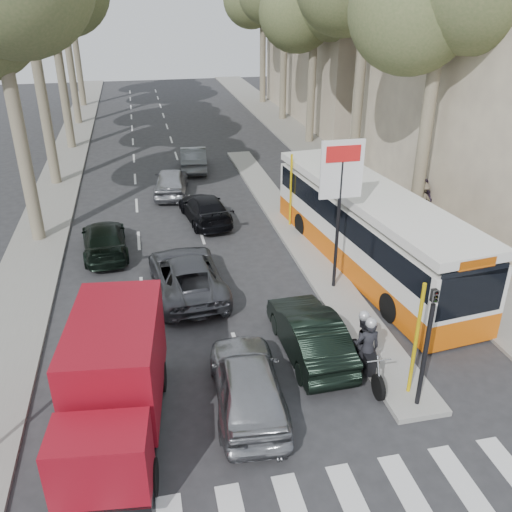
{
  "coord_description": "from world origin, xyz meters",
  "views": [
    {
      "loc": [
        -3.3,
        -11.47,
        9.95
      ],
      "look_at": [
        0.36,
        5.18,
        1.6
      ],
      "focal_mm": 38.0,
      "sensor_mm": 36.0,
      "label": 1
    }
  ],
  "objects_px": {
    "silver_hatchback": "(248,383)",
    "dark_hatchback": "(310,333)",
    "motorcycle": "(365,347)",
    "city_bus": "(368,226)",
    "red_truck": "(115,380)"
  },
  "relations": [
    {
      "from": "silver_hatchback",
      "to": "dark_hatchback",
      "type": "distance_m",
      "value": 2.96
    },
    {
      "from": "silver_hatchback",
      "to": "dark_hatchback",
      "type": "height_order",
      "value": "silver_hatchback"
    },
    {
      "from": "dark_hatchback",
      "to": "motorcycle",
      "type": "height_order",
      "value": "motorcycle"
    },
    {
      "from": "city_bus",
      "to": "red_truck",
      "type": "bearing_deg",
      "value": -149.21
    },
    {
      "from": "silver_hatchback",
      "to": "motorcycle",
      "type": "height_order",
      "value": "motorcycle"
    },
    {
      "from": "dark_hatchback",
      "to": "city_bus",
      "type": "height_order",
      "value": "city_bus"
    },
    {
      "from": "city_bus",
      "to": "motorcycle",
      "type": "height_order",
      "value": "city_bus"
    },
    {
      "from": "dark_hatchback",
      "to": "motorcycle",
      "type": "relative_size",
      "value": 1.83
    },
    {
      "from": "dark_hatchback",
      "to": "city_bus",
      "type": "bearing_deg",
      "value": -129.05
    },
    {
      "from": "red_truck",
      "to": "city_bus",
      "type": "distance_m",
      "value": 12.0
    },
    {
      "from": "motorcycle",
      "to": "dark_hatchback",
      "type": "bearing_deg",
      "value": 134.65
    },
    {
      "from": "silver_hatchback",
      "to": "city_bus",
      "type": "xyz_separation_m",
      "value": [
        6.27,
        7.09,
        0.93
      ]
    },
    {
      "from": "dark_hatchback",
      "to": "red_truck",
      "type": "relative_size",
      "value": 0.78
    },
    {
      "from": "silver_hatchback",
      "to": "city_bus",
      "type": "height_order",
      "value": "city_bus"
    },
    {
      "from": "silver_hatchback",
      "to": "red_truck",
      "type": "xyz_separation_m",
      "value": [
        -3.29,
        -0.15,
        0.78
      ]
    }
  ]
}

